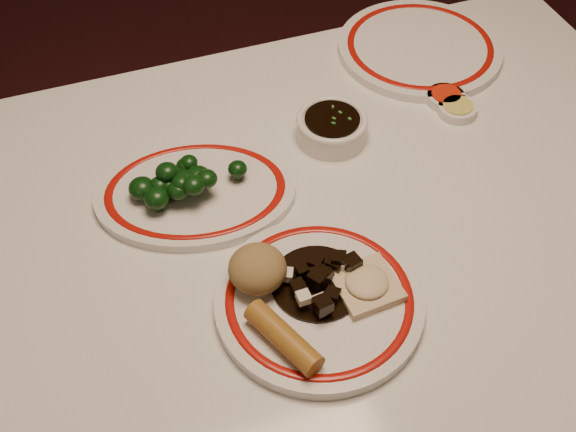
{
  "coord_description": "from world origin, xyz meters",
  "views": [
    {
      "loc": [
        -0.3,
        -0.62,
        1.54
      ],
      "look_at": [
        -0.08,
        -0.01,
        0.8
      ],
      "focal_mm": 45.0,
      "sensor_mm": 36.0,
      "label": 1
    }
  ],
  "objects_px": {
    "fried_wonton": "(367,284)",
    "spring_roll": "(284,337)",
    "dining_table": "(338,260)",
    "soy_bowl": "(332,128)",
    "broccoli_plate": "(196,192)",
    "main_plate": "(319,301)",
    "broccoli_pile": "(180,182)",
    "stirfry_heap": "(321,279)",
    "rice_mound": "(258,269)"
  },
  "relations": [
    {
      "from": "fried_wonton",
      "to": "broccoli_pile",
      "type": "height_order",
      "value": "broccoli_pile"
    },
    {
      "from": "stirfry_heap",
      "to": "soy_bowl",
      "type": "xyz_separation_m",
      "value": [
        0.13,
        0.28,
        -0.01
      ]
    },
    {
      "from": "fried_wonton",
      "to": "soy_bowl",
      "type": "relative_size",
      "value": 0.75
    },
    {
      "from": "dining_table",
      "to": "soy_bowl",
      "type": "relative_size",
      "value": 10.74
    },
    {
      "from": "main_plate",
      "to": "fried_wonton",
      "type": "bearing_deg",
      "value": -6.49
    },
    {
      "from": "soy_bowl",
      "to": "broccoli_pile",
      "type": "bearing_deg",
      "value": -168.71
    },
    {
      "from": "fried_wonton",
      "to": "stirfry_heap",
      "type": "relative_size",
      "value": 0.67
    },
    {
      "from": "broccoli_pile",
      "to": "soy_bowl",
      "type": "xyz_separation_m",
      "value": [
        0.26,
        0.05,
        -0.02
      ]
    },
    {
      "from": "rice_mound",
      "to": "broccoli_plate",
      "type": "bearing_deg",
      "value": 100.12
    },
    {
      "from": "rice_mound",
      "to": "broccoli_plate",
      "type": "xyz_separation_m",
      "value": [
        -0.03,
        0.19,
        -0.04
      ]
    },
    {
      "from": "broccoli_plate",
      "to": "stirfry_heap",
      "type": "bearing_deg",
      "value": -63.84
    },
    {
      "from": "soy_bowl",
      "to": "rice_mound",
      "type": "bearing_deg",
      "value": -129.81
    },
    {
      "from": "main_plate",
      "to": "rice_mound",
      "type": "relative_size",
      "value": 3.98
    },
    {
      "from": "stirfry_heap",
      "to": "fried_wonton",
      "type": "bearing_deg",
      "value": -26.28
    },
    {
      "from": "main_plate",
      "to": "broccoli_pile",
      "type": "xyz_separation_m",
      "value": [
        -0.12,
        0.24,
        0.03
      ]
    },
    {
      "from": "main_plate",
      "to": "soy_bowl",
      "type": "relative_size",
      "value": 2.73
    },
    {
      "from": "main_plate",
      "to": "soy_bowl",
      "type": "bearing_deg",
      "value": 65.11
    },
    {
      "from": "soy_bowl",
      "to": "fried_wonton",
      "type": "bearing_deg",
      "value": -103.83
    },
    {
      "from": "dining_table",
      "to": "rice_mound",
      "type": "bearing_deg",
      "value": -153.45
    },
    {
      "from": "broccoli_pile",
      "to": "broccoli_plate",
      "type": "bearing_deg",
      "value": 1.1
    },
    {
      "from": "spring_roll",
      "to": "broccoli_pile",
      "type": "height_order",
      "value": "broccoli_pile"
    },
    {
      "from": "rice_mound",
      "to": "broccoli_plate",
      "type": "relative_size",
      "value": 0.23
    },
    {
      "from": "fried_wonton",
      "to": "broccoli_plate",
      "type": "xyz_separation_m",
      "value": [
        -0.16,
        0.25,
        -0.02
      ]
    },
    {
      "from": "dining_table",
      "to": "broccoli_pile",
      "type": "bearing_deg",
      "value": 150.33
    },
    {
      "from": "main_plate",
      "to": "rice_mound",
      "type": "height_order",
      "value": "rice_mound"
    },
    {
      "from": "stirfry_heap",
      "to": "broccoli_pile",
      "type": "xyz_separation_m",
      "value": [
        -0.13,
        0.23,
        0.01
      ]
    },
    {
      "from": "dining_table",
      "to": "broccoli_pile",
      "type": "distance_m",
      "value": 0.27
    },
    {
      "from": "stirfry_heap",
      "to": "broccoli_pile",
      "type": "relative_size",
      "value": 0.71
    },
    {
      "from": "rice_mound",
      "to": "fried_wonton",
      "type": "relative_size",
      "value": 0.92
    },
    {
      "from": "stirfry_heap",
      "to": "broccoli_pile",
      "type": "bearing_deg",
      "value": 120.32
    },
    {
      "from": "spring_roll",
      "to": "broccoli_plate",
      "type": "relative_size",
      "value": 0.33
    },
    {
      "from": "main_plate",
      "to": "stirfry_heap",
      "type": "xyz_separation_m",
      "value": [
        0.01,
        0.02,
        0.02
      ]
    },
    {
      "from": "main_plate",
      "to": "soy_bowl",
      "type": "xyz_separation_m",
      "value": [
        0.14,
        0.3,
        0.01
      ]
    },
    {
      "from": "dining_table",
      "to": "soy_bowl",
      "type": "bearing_deg",
      "value": 72.58
    },
    {
      "from": "spring_roll",
      "to": "broccoli_plate",
      "type": "distance_m",
      "value": 0.3
    },
    {
      "from": "broccoli_pile",
      "to": "main_plate",
      "type": "bearing_deg",
      "value": -63.49
    },
    {
      "from": "dining_table",
      "to": "spring_roll",
      "type": "xyz_separation_m",
      "value": [
        -0.15,
        -0.18,
        0.13
      ]
    },
    {
      "from": "broccoli_pile",
      "to": "spring_roll",
      "type": "bearing_deg",
      "value": -79.41
    },
    {
      "from": "spring_roll",
      "to": "fried_wonton",
      "type": "relative_size",
      "value": 1.36
    },
    {
      "from": "broccoli_pile",
      "to": "soy_bowl",
      "type": "bearing_deg",
      "value": 11.29
    },
    {
      "from": "rice_mound",
      "to": "stirfry_heap",
      "type": "relative_size",
      "value": 0.62
    },
    {
      "from": "main_plate",
      "to": "stirfry_heap",
      "type": "height_order",
      "value": "stirfry_heap"
    },
    {
      "from": "main_plate",
      "to": "rice_mound",
      "type": "bearing_deg",
      "value": 142.19
    },
    {
      "from": "broccoli_pile",
      "to": "rice_mound",
      "type": "bearing_deg",
      "value": -73.96
    },
    {
      "from": "dining_table",
      "to": "broccoli_plate",
      "type": "xyz_separation_m",
      "value": [
        -0.19,
        0.12,
        0.1
      ]
    },
    {
      "from": "fried_wonton",
      "to": "spring_roll",
      "type": "bearing_deg",
      "value": -161.77
    },
    {
      "from": "spring_roll",
      "to": "stirfry_heap",
      "type": "height_order",
      "value": "same"
    },
    {
      "from": "spring_roll",
      "to": "broccoli_pile",
      "type": "xyz_separation_m",
      "value": [
        -0.05,
        0.29,
        0.01
      ]
    },
    {
      "from": "spring_roll",
      "to": "soy_bowl",
      "type": "distance_m",
      "value": 0.4
    },
    {
      "from": "spring_roll",
      "to": "soy_bowl",
      "type": "xyz_separation_m",
      "value": [
        0.2,
        0.35,
        -0.01
      ]
    }
  ]
}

